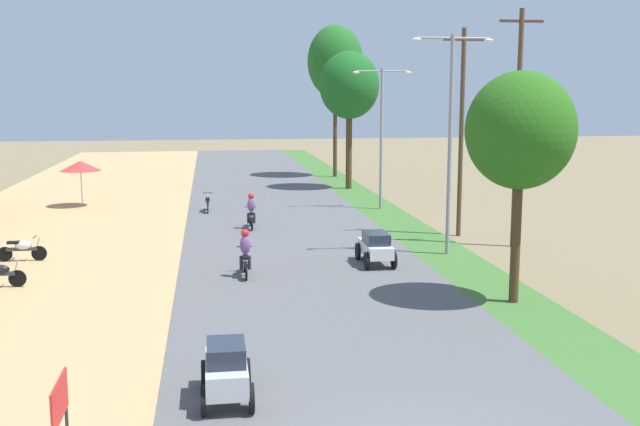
# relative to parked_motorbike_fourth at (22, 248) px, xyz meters

# --- Properties ---
(parked_motorbike_fourth) EXTENTS (1.80, 0.54, 0.94)m
(parked_motorbike_fourth) POSITION_rel_parked_motorbike_fourth_xyz_m (0.00, 0.00, 0.00)
(parked_motorbike_fourth) COLOR black
(parked_motorbike_fourth) RESTS_ON dirt_shoulder
(street_signboard) EXTENTS (0.06, 1.30, 1.50)m
(street_signboard) POSITION_rel_parked_motorbike_fourth_xyz_m (4.40, -16.33, 0.55)
(street_signboard) COLOR #262628
(street_signboard) RESTS_ON dirt_shoulder
(vendor_umbrella) EXTENTS (2.20, 2.20, 2.52)m
(vendor_umbrella) POSITION_rel_parked_motorbike_fourth_xyz_m (-0.01, 13.72, 1.75)
(vendor_umbrella) COLOR #99999E
(vendor_umbrella) RESTS_ON dirt_shoulder
(median_tree_nearest) EXTENTS (3.21, 3.21, 6.89)m
(median_tree_nearest) POSITION_rel_parked_motorbike_fourth_xyz_m (16.00, -7.94, 4.64)
(median_tree_nearest) COLOR #4C351E
(median_tree_nearest) RESTS_ON median_strip
(median_tree_second) EXTENTS (3.85, 3.85, 8.86)m
(median_tree_second) POSITION_rel_parked_motorbike_fourth_xyz_m (16.01, 19.15, 6.15)
(median_tree_second) COLOR #4C351E
(median_tree_second) RESTS_ON median_strip
(median_tree_third) EXTENTS (4.08, 4.08, 11.07)m
(median_tree_third) POSITION_rel_parked_motorbike_fourth_xyz_m (16.29, 26.20, 7.91)
(median_tree_third) COLOR #4C351E
(median_tree_third) RESTS_ON median_strip
(streetlamp_near) EXTENTS (3.16, 0.20, 8.41)m
(streetlamp_near) POSITION_rel_parked_motorbike_fourth_xyz_m (16.13, -1.11, 4.32)
(streetlamp_near) COLOR gray
(streetlamp_near) RESTS_ON median_strip
(streetlamp_mid) EXTENTS (3.16, 0.20, 7.50)m
(streetlamp_mid) POSITION_rel_parked_motorbike_fourth_xyz_m (16.13, 10.46, 3.85)
(streetlamp_mid) COLOR gray
(streetlamp_mid) RESTS_ON median_strip
(utility_pole_near) EXTENTS (1.80, 0.20, 9.59)m
(utility_pole_near) POSITION_rel_parked_motorbike_fourth_xyz_m (19.36, 0.18, 4.44)
(utility_pole_near) COLOR brown
(utility_pole_near) RESTS_ON ground
(utility_pole_far) EXTENTS (1.80, 0.20, 9.03)m
(utility_pole_far) POSITION_rel_parked_motorbike_fourth_xyz_m (17.89, 2.71, 4.15)
(utility_pole_far) COLOR brown
(utility_pole_far) RESTS_ON ground
(car_hatchback_silver) EXTENTS (1.04, 2.00, 1.23)m
(car_hatchback_silver) POSITION_rel_parked_motorbike_fourth_xyz_m (7.24, -14.06, 0.19)
(car_hatchback_silver) COLOR #B7BCC1
(car_hatchback_silver) RESTS_ON road_strip
(car_sedan_white) EXTENTS (1.10, 2.26, 1.19)m
(car_sedan_white) POSITION_rel_parked_motorbike_fourth_xyz_m (12.95, -2.50, 0.19)
(car_sedan_white) COLOR silver
(car_sedan_white) RESTS_ON road_strip
(motorbike_ahead_second) EXTENTS (0.54, 1.80, 1.66)m
(motorbike_ahead_second) POSITION_rel_parked_motorbike_fourth_xyz_m (8.14, -3.63, 0.30)
(motorbike_ahead_second) COLOR black
(motorbike_ahead_second) RESTS_ON road_strip
(motorbike_ahead_third) EXTENTS (0.54, 1.80, 1.66)m
(motorbike_ahead_third) POSITION_rel_parked_motorbike_fourth_xyz_m (8.86, 5.49, 0.30)
(motorbike_ahead_third) COLOR black
(motorbike_ahead_third) RESTS_ON road_strip
(motorbike_ahead_fourth) EXTENTS (0.54, 1.80, 0.94)m
(motorbike_ahead_fourth) POSITION_rel_parked_motorbike_fourth_xyz_m (6.87, 10.83, 0.02)
(motorbike_ahead_fourth) COLOR black
(motorbike_ahead_fourth) RESTS_ON road_strip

